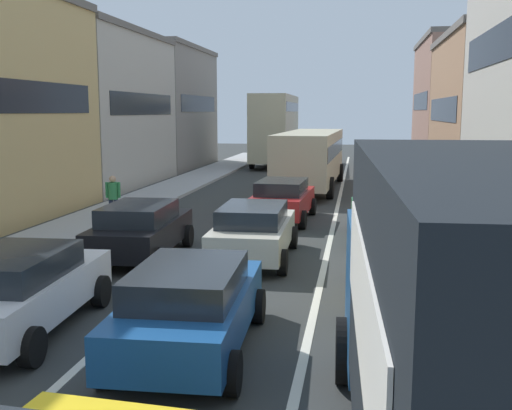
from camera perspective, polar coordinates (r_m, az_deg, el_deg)
name	(u,v)px	position (r m, az deg, el deg)	size (l,w,h in m)	color
sidewalk_left	(125,208)	(24.68, -12.33, -0.29)	(2.60, 64.00, 0.14)	#A4A4A4
lane_stripe_left	(247,213)	(23.30, -0.84, -0.78)	(0.16, 60.00, 0.01)	silver
lane_stripe_right	(336,216)	(22.94, 7.55, -1.01)	(0.16, 60.00, 0.01)	silver
building_row_left	(10,97)	(27.60, -22.32, 9.41)	(7.20, 43.90, 10.63)	#B2ADA3
removalist_box_truck	(491,328)	(5.93, 21.41, -10.83)	(2.96, 7.79, 3.58)	navy
sedan_centre_lane_second	(190,305)	(9.94, -6.23, -9.43)	(2.20, 4.37, 1.49)	#194C8C
wagon_left_lane_second	(19,289)	(11.56, -21.56, -7.39)	(2.26, 4.40, 1.49)	silver
hatchback_centre_lane_third	(254,230)	(15.90, -0.22, -2.42)	(2.13, 4.33, 1.49)	beige
sedan_left_lane_third	(141,229)	(16.41, -10.87, -2.23)	(2.21, 4.37, 1.49)	black
coupe_centre_lane_fourth	(283,199)	(21.61, 2.53, 0.58)	(2.21, 4.37, 1.49)	#A51E1E
sedan_right_lane_behind_truck	(406,265)	(12.77, 14.03, -5.51)	(2.28, 4.40, 1.49)	#B29319
wagon_right_lane_far	(383,215)	(18.71, 11.98, -0.90)	(2.23, 4.38, 1.49)	#19592D
bus_mid_queue_primary	(311,155)	(30.40, 5.21, 4.78)	(3.07, 10.58, 2.90)	#BFB793
bus_far_queue_secondary	(275,126)	(44.24, 1.86, 7.46)	(2.97, 10.55, 5.06)	#BFB793
pedestrian_mid_sidewalk	(113,196)	(21.96, -13.38, 0.87)	(0.54, 0.34, 1.66)	#262D47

